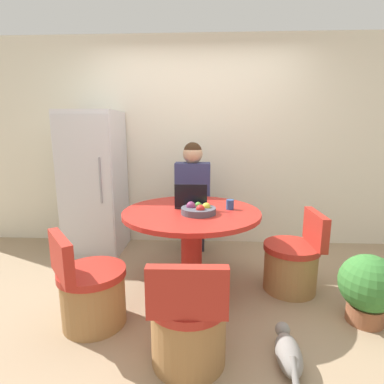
{
  "coord_description": "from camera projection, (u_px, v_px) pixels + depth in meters",
  "views": [
    {
      "loc": [
        0.09,
        -2.34,
        1.46
      ],
      "look_at": [
        -0.04,
        0.36,
        0.9
      ],
      "focal_mm": 28.0,
      "sensor_mm": 36.0,
      "label": 1
    }
  ],
  "objects": [
    {
      "name": "ground_plane",
      "position": [
        195.0,
        302.0,
        2.59
      ],
      "size": [
        12.0,
        12.0,
        0.0
      ],
      "primitive_type": "plane",
      "color": "#9E8466"
    },
    {
      "name": "wall_back",
      "position": [
        199.0,
        144.0,
        3.82
      ],
      "size": [
        7.0,
        0.06,
        2.6
      ],
      "color": "silver",
      "rests_on": "ground_plane"
    },
    {
      "name": "refrigerator",
      "position": [
        95.0,
        183.0,
        3.6
      ],
      "size": [
        0.64,
        0.66,
        1.69
      ],
      "color": "silver",
      "rests_on": "ground_plane"
    },
    {
      "name": "dining_table",
      "position": [
        191.0,
        231.0,
        2.73
      ],
      "size": [
        1.24,
        1.24,
        0.75
      ],
      "color": "#B2261E",
      "rests_on": "ground_plane"
    },
    {
      "name": "chair_near_camera",
      "position": [
        188.0,
        326.0,
        1.88
      ],
      "size": [
        0.5,
        0.5,
        0.74
      ],
      "rotation": [
        0.0,
        0.0,
        -3.11
      ],
      "color": "#9E7042",
      "rests_on": "ground_plane"
    },
    {
      "name": "chair_near_left_corner",
      "position": [
        91.0,
        293.0,
        2.26
      ],
      "size": [
        0.58,
        0.58,
        0.74
      ],
      "rotation": [
        0.0,
        0.0,
        2.24
      ],
      "color": "#9E7042",
      "rests_on": "ground_plane"
    },
    {
      "name": "chair_right_side",
      "position": [
        292.0,
        263.0,
        2.76
      ],
      "size": [
        0.5,
        0.5,
        0.74
      ],
      "rotation": [
        0.0,
        0.0,
        -1.56
      ],
      "color": "#9E7042",
      "rests_on": "ground_plane"
    },
    {
      "name": "person_seated",
      "position": [
        193.0,
        193.0,
        3.52
      ],
      "size": [
        0.4,
        0.37,
        1.33
      ],
      "rotation": [
        0.0,
        0.0,
        3.14
      ],
      "color": "#2D2D38",
      "rests_on": "ground_plane"
    },
    {
      "name": "laptop",
      "position": [
        191.0,
        202.0,
        2.81
      ],
      "size": [
        0.3,
        0.23,
        0.23
      ],
      "rotation": [
        0.0,
        0.0,
        3.14
      ],
      "color": "#232328",
      "rests_on": "dining_table"
    },
    {
      "name": "fruit_bowl",
      "position": [
        198.0,
        210.0,
        2.58
      ],
      "size": [
        0.3,
        0.3,
        0.1
      ],
      "color": "#4C4C56",
      "rests_on": "dining_table"
    },
    {
      "name": "coffee_cup",
      "position": [
        230.0,
        204.0,
        2.73
      ],
      "size": [
        0.07,
        0.07,
        0.09
      ],
      "color": "#2D4C84",
      "rests_on": "dining_table"
    },
    {
      "name": "cat",
      "position": [
        288.0,
        352.0,
        1.89
      ],
      "size": [
        0.18,
        0.49,
        0.16
      ],
      "rotation": [
        0.0,
        0.0,
        1.51
      ],
      "color": "gray",
      "rests_on": "ground_plane"
    },
    {
      "name": "potted_plant",
      "position": [
        368.0,
        286.0,
        2.27
      ],
      "size": [
        0.43,
        0.43,
        0.54
      ],
      "color": "#935638",
      "rests_on": "ground_plane"
    }
  ]
}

